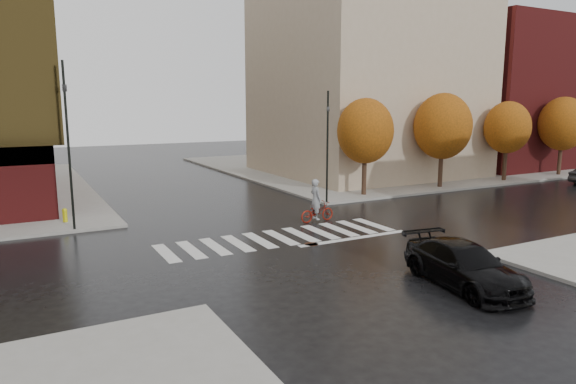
% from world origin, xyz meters
% --- Properties ---
extents(ground, '(120.00, 120.00, 0.00)m').
position_xyz_m(ground, '(0.00, 0.00, 0.00)').
color(ground, black).
rests_on(ground, ground).
extents(sidewalk_ne, '(30.00, 30.00, 0.15)m').
position_xyz_m(sidewalk_ne, '(21.00, 21.00, 0.07)').
color(sidewalk_ne, gray).
rests_on(sidewalk_ne, ground).
extents(crosswalk, '(12.00, 3.00, 0.01)m').
position_xyz_m(crosswalk, '(0.00, 0.50, 0.01)').
color(crosswalk, silver).
rests_on(crosswalk, ground).
extents(building_ne_tan, '(16.00, 16.00, 18.00)m').
position_xyz_m(building_ne_tan, '(17.00, 17.00, 9.15)').
color(building_ne_tan, tan).
rests_on(building_ne_tan, sidewalk_ne).
extents(building_ne_brick, '(14.00, 14.00, 14.00)m').
position_xyz_m(building_ne_brick, '(33.00, 16.00, 7.15)').
color(building_ne_brick, maroon).
rests_on(building_ne_brick, sidewalk_ne).
extents(tree_ne_a, '(3.80, 3.80, 6.50)m').
position_xyz_m(tree_ne_a, '(10.00, 7.40, 4.46)').
color(tree_ne_a, '#2F1F15').
rests_on(tree_ne_a, sidewalk_ne).
extents(tree_ne_b, '(4.20, 4.20, 6.89)m').
position_xyz_m(tree_ne_b, '(17.00, 7.40, 4.62)').
color(tree_ne_b, '#2F1F15').
rests_on(tree_ne_b, sidewalk_ne).
extents(tree_ne_c, '(3.60, 3.60, 6.31)m').
position_xyz_m(tree_ne_c, '(24.00, 7.40, 4.37)').
color(tree_ne_c, '#2F1F15').
rests_on(tree_ne_c, sidewalk_ne).
extents(tree_ne_d, '(4.00, 4.00, 6.70)m').
position_xyz_m(tree_ne_d, '(31.00, 7.40, 4.54)').
color(tree_ne_d, '#2F1F15').
rests_on(tree_ne_d, sidewalk_ne).
extents(sedan, '(2.80, 5.43, 1.51)m').
position_xyz_m(sedan, '(2.61, -8.34, 0.75)').
color(sedan, black).
rests_on(sedan, ground).
extents(cyclist, '(2.09, 0.84, 2.33)m').
position_xyz_m(cyclist, '(3.23, 2.50, 0.79)').
color(cyclist, maroon).
rests_on(cyclist, ground).
extents(traffic_light_nw, '(0.24, 0.21, 8.16)m').
position_xyz_m(traffic_light_nw, '(-8.52, 6.30, 4.91)').
color(traffic_light_nw, black).
rests_on(traffic_light_nw, sidewalk_nw).
extents(traffic_light_ne, '(0.18, 0.20, 6.90)m').
position_xyz_m(traffic_light_ne, '(6.30, 6.30, 4.03)').
color(traffic_light_ne, black).
rests_on(traffic_light_ne, sidewalk_ne).
extents(fire_hydrant, '(0.26, 0.26, 0.73)m').
position_xyz_m(fire_hydrant, '(-8.77, 8.18, 0.55)').
color(fire_hydrant, '#D2CC0C').
rests_on(fire_hydrant, sidewalk_nw).
extents(manhole, '(0.68, 0.68, 0.01)m').
position_xyz_m(manhole, '(0.68, -1.22, 0.01)').
color(manhole, '#452718').
rests_on(manhole, ground).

